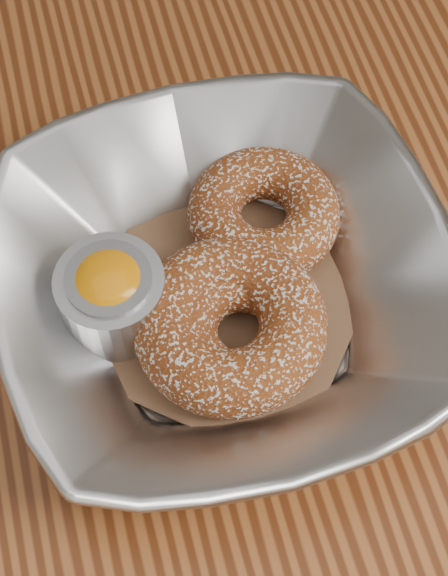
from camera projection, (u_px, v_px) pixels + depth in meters
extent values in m
plane|color=#565659|center=(263.00, 575.00, 1.16)|extent=(4.00, 4.00, 0.00)
cube|color=brown|center=(313.00, 345.00, 0.52)|extent=(1.20, 0.80, 0.04)
imported|color=#B2B4B9|center=(224.00, 288.00, 0.48)|extent=(0.25, 0.25, 0.06)
cube|color=brown|center=(224.00, 306.00, 0.50)|extent=(0.20, 0.20, 0.00)
torus|color=brown|center=(264.00, 214.00, 0.51)|extent=(0.10, 0.10, 0.03)
torus|color=brown|center=(242.00, 331.00, 0.47)|extent=(0.12, 0.12, 0.03)
torus|color=brown|center=(230.00, 325.00, 0.47)|extent=(0.12, 0.12, 0.04)
cylinder|color=#B2B4B9|center=(113.00, 299.00, 0.48)|extent=(0.06, 0.06, 0.04)
cylinder|color=gray|center=(112.00, 295.00, 0.47)|extent=(0.05, 0.05, 0.04)
ellipsoid|color=orange|center=(109.00, 284.00, 0.46)|extent=(0.04, 0.04, 0.03)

